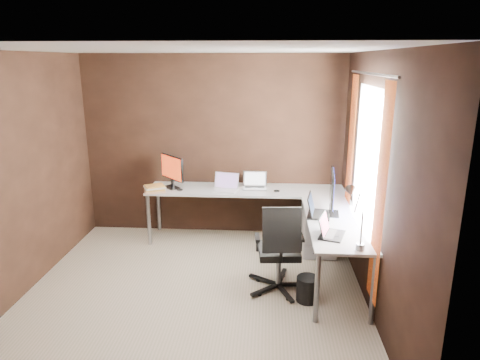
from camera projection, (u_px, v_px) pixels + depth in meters
The scene contains 15 objects.
room at pixel (225, 178), 4.25m from camera, with size 3.60×3.60×2.50m.
desk at pixel (274, 204), 5.32m from camera, with size 2.65×2.25×0.73m.
drawer_pedestal at pixel (319, 230), 5.49m from camera, with size 0.42×0.50×0.60m, color silver.
monitor_left at pixel (172, 170), 5.77m from camera, with size 0.37×0.39×0.45m.
monitor_right at pixel (332, 191), 4.75m from camera, with size 0.17×0.60×0.49m.
laptop_white at pixel (225, 186), 5.71m from camera, with size 0.37×0.30×0.22m.
laptop_silver at pixel (255, 184), 5.81m from camera, with size 0.33×0.23×0.22m.
laptop_black_big at pixel (316, 211), 4.79m from camera, with size 0.31×0.39×0.23m.
laptop_black_small at pixel (329, 231), 4.23m from camera, with size 0.31×0.37×0.21m.
book_stack at pixel (155, 189), 5.64m from camera, with size 0.32×0.30×0.09m.
mouse_left at pixel (180, 190), 5.68m from camera, with size 0.09×0.05×0.03m, color black.
mouse_corner at pixel (277, 191), 5.63m from camera, with size 0.08×0.05×0.03m, color black.
desk_lamp at pixel (354, 209), 3.89m from camera, with size 0.19×0.22×0.59m.
office_chair at pixel (279, 265), 4.57m from camera, with size 0.56×0.56×1.00m.
wastebasket at pixel (307, 289), 4.41m from camera, with size 0.23×0.23×0.26m, color black.
Camera 1 is at (0.76, -4.01, 2.41)m, focal length 32.00 mm.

